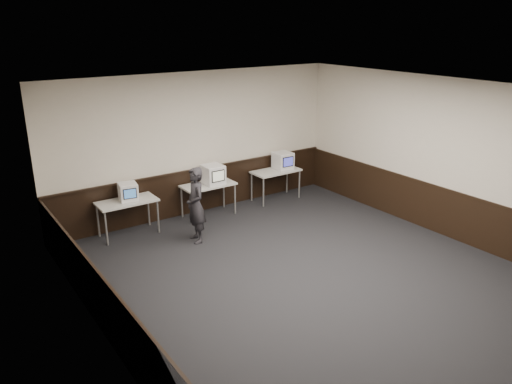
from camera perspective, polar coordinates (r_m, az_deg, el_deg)
floor at (r=8.81m, az=6.43°, el=-9.83°), size 8.00×8.00×0.00m
ceiling at (r=7.79m, az=7.31°, el=11.24°), size 8.00×8.00×0.00m
back_wall at (r=11.34m, az=-6.63°, el=5.51°), size 7.00×0.00×7.00m
left_wall at (r=6.54m, az=-17.03°, el=-5.68°), size 0.00×8.00×8.00m
right_wall at (r=10.72m, az=21.09°, el=3.53°), size 0.00×8.00×8.00m
wainscot_back at (r=11.63m, az=-6.38°, el=0.22°), size 6.98×0.04×1.00m
wainscot_left at (r=7.06m, az=-15.99°, el=-13.78°), size 0.04×7.98×1.00m
wainscot_right at (r=11.03m, az=20.36°, el=-1.98°), size 0.04×7.98×1.00m
wainscot_rail at (r=11.45m, az=-6.42°, el=2.65°), size 6.98×0.06×0.04m
desk_left at (r=10.52m, az=-14.53°, el=-1.34°), size 1.20×0.60×0.75m
desk_center at (r=11.25m, az=-5.48°, el=0.56°), size 1.20×0.60×0.75m
desk_right at (r=12.24m, az=2.28°, el=2.18°), size 1.20×0.60×0.75m
emac_left at (r=10.47m, az=-14.41°, el=0.03°), size 0.42×0.43×0.36m
emac_center at (r=11.18m, az=-4.93°, el=2.01°), size 0.43×0.47×0.43m
emac_right at (r=12.30m, az=3.10°, el=3.61°), size 0.43×0.46×0.41m
person at (r=9.93m, az=-6.91°, el=-1.50°), size 0.45×0.61×1.54m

